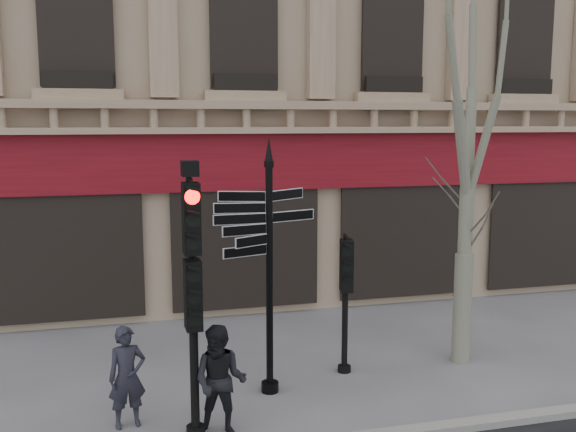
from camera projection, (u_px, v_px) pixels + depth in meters
name	position (u px, v px, depth m)	size (l,w,h in m)	color
ground	(303.00, 404.00, 10.28)	(80.00, 80.00, 0.00)	slate
fingerpost	(269.00, 224.00, 10.35)	(1.98, 1.98, 4.26)	black
traffic_signal_main	(192.00, 266.00, 8.90)	(0.45, 0.32, 3.97)	black
traffic_signal_secondary	(345.00, 280.00, 11.37)	(0.46, 0.37, 2.44)	black
plane_tree	(473.00, 57.00, 11.30)	(3.01, 3.01, 8.00)	gray
pedestrian_a	(127.00, 377.00, 9.45)	(0.56, 0.37, 1.53)	#23232E
pedestrian_b	(220.00, 381.00, 9.15)	(0.80, 0.62, 1.64)	black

